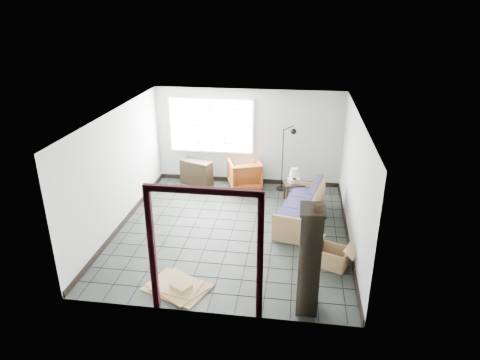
# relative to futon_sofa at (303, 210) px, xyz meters

# --- Properties ---
(ground) EXTENTS (5.50, 5.50, 0.00)m
(ground) POSITION_rel_futon_sofa_xyz_m (-1.52, -0.55, -0.32)
(ground) COLOR black
(ground) RESTS_ON ground
(room_shell) EXTENTS (5.02, 5.52, 2.61)m
(room_shell) POSITION_rel_futon_sofa_xyz_m (-1.52, -0.52, 1.36)
(room_shell) COLOR #AEB2AB
(room_shell) RESTS_ON ground
(window_panel) EXTENTS (2.32, 0.08, 1.52)m
(window_panel) POSITION_rel_futon_sofa_xyz_m (-2.52, 2.15, 1.28)
(window_panel) COLOR silver
(window_panel) RESTS_ON ground
(doorway_trim) EXTENTS (1.80, 0.08, 2.20)m
(doorway_trim) POSITION_rel_futon_sofa_xyz_m (-1.52, -3.25, 1.06)
(doorway_trim) COLOR #350C14
(doorway_trim) RESTS_ON ground
(futon_sofa) EXTENTS (1.16, 2.10, 0.88)m
(futon_sofa) POSITION_rel_futon_sofa_xyz_m (0.00, 0.00, 0.00)
(futon_sofa) COLOR olive
(futon_sofa) RESTS_ON ground
(armchair) EXTENTS (1.02, 0.99, 0.84)m
(armchair) POSITION_rel_futon_sofa_xyz_m (-1.57, 1.85, 0.10)
(armchair) COLOR brown
(armchair) RESTS_ON ground
(side_table) EXTENTS (0.57, 0.57, 0.52)m
(side_table) POSITION_rel_futon_sofa_xyz_m (-0.24, 1.11, 0.11)
(side_table) COLOR black
(side_table) RESTS_ON ground
(table_lamp) EXTENTS (0.30, 0.30, 0.39)m
(table_lamp) POSITION_rel_futon_sofa_xyz_m (-0.24, 1.08, 0.47)
(table_lamp) COLOR black
(table_lamp) RESTS_ON side_table
(projector) EXTENTS (0.33, 0.30, 0.10)m
(projector) POSITION_rel_futon_sofa_xyz_m (-0.24, 1.12, 0.25)
(projector) COLOR silver
(projector) RESTS_ON side_table
(floor_lamp) EXTENTS (0.47, 0.32, 1.79)m
(floor_lamp) POSITION_rel_futon_sofa_xyz_m (-0.45, 1.80, 0.64)
(floor_lamp) COLOR black
(floor_lamp) RESTS_ON ground
(console_shelf) EXTENTS (0.95, 0.65, 0.69)m
(console_shelf) POSITION_rel_futon_sofa_xyz_m (-2.90, 1.85, 0.02)
(console_shelf) COLOR black
(console_shelf) RESTS_ON ground
(tall_shelf) EXTENTS (0.39, 0.50, 1.83)m
(tall_shelf) POSITION_rel_futon_sofa_xyz_m (0.08, -2.95, 0.61)
(tall_shelf) COLOR black
(tall_shelf) RESTS_ON ground
(pot) EXTENTS (0.19, 0.19, 0.12)m
(pot) POSITION_rel_futon_sofa_xyz_m (0.15, -3.03, 1.57)
(pot) COLOR black
(pot) RESTS_ON tall_shelf
(open_box) EXTENTS (0.98, 0.74, 0.50)m
(open_box) POSITION_rel_futon_sofa_xyz_m (0.57, -1.64, -0.14)
(open_box) COLOR olive
(open_box) RESTS_ON ground
(cardboard_pile) EXTENTS (1.28, 1.11, 0.16)m
(cardboard_pile) POSITION_rel_futon_sofa_xyz_m (-2.15, -2.75, -0.28)
(cardboard_pile) COLOR olive
(cardboard_pile) RESTS_ON ground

